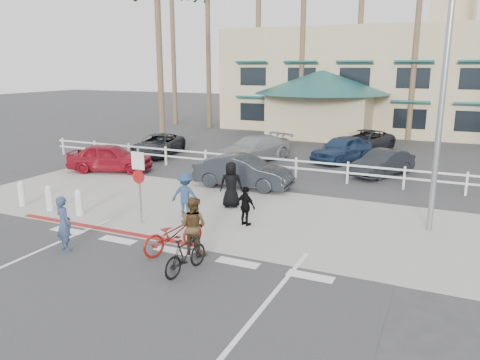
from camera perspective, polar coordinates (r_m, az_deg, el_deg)
The scene contains 34 objects.
ground at distance 13.15m, azimuth -9.44°, elevation -9.46°, with size 140.00×140.00×0.00m, color #333335.
bike_path at distance 11.71m, azimuth -15.03°, elevation -12.78°, with size 12.00×16.00×0.01m, color #333335.
sidewalk_plaza at distance 16.81m, azimuth -0.85°, elevation -4.03°, with size 22.00×7.00×0.01m, color gray.
cross_street at distance 20.35m, azimuth 4.00°, elevation -0.89°, with size 40.00×5.00×0.01m, color #333335.
parking_lot at distance 29.24m, azimuth 10.63°, elevation 3.41°, with size 50.00×16.00×0.01m, color #333335.
curb_red at distance 15.77m, azimuth -16.11°, elevation -5.80°, with size 7.00×0.25×0.02m, color maroon.
rail_fence at distance 21.92m, azimuth 7.10°, elevation 1.43°, with size 29.40×0.16×1.00m, color silver, non-canonical shape.
building at distance 41.23m, azimuth 18.38°, elevation 13.80°, with size 28.00×16.00×11.30m, color #C5B487, non-canonical shape.
sign_post at distance 15.68m, azimuth -12.15°, elevation -0.18°, with size 0.50×0.10×2.90m, color gray, non-canonical shape.
bollard_0 at distance 17.36m, azimuth -19.03°, elevation -2.61°, with size 0.26×0.26×0.95m, color silver, non-canonical shape.
bollard_1 at distance 18.33m, azimuth -22.21°, elevation -2.03°, with size 0.26×0.26×0.95m, color silver, non-canonical shape.
bollard_2 at distance 19.36m, azimuth -25.07°, elevation -1.51°, with size 0.26×0.26×0.95m, color silver, non-canonical shape.
streetlight_0 at distance 15.46m, azimuth 23.54°, elevation 10.26°, with size 0.60×2.00×9.00m, color gray, non-canonical shape.
palm_0 at distance 42.68m, azimuth -8.18°, elevation 16.81°, with size 4.00×4.00×15.00m, color #1C4B22, non-canonical shape.
palm_1 at distance 39.75m, azimuth -3.89°, elevation 15.70°, with size 4.00×4.00×13.00m, color #1C4B22, non-canonical shape.
palm_2 at distance 39.01m, azimuth 2.25°, elevation 17.97°, with size 4.00×4.00×16.00m, color #1C4B22, non-canonical shape.
palm_3 at distance 36.65m, azimuth 7.64°, elevation 16.56°, with size 4.00×4.00×14.00m, color #1C4B22, non-canonical shape.
palm_4 at distance 36.67m, azimuth 14.41°, elevation 17.05°, with size 4.00×4.00×15.00m, color #1C4B22, non-canonical shape.
palm_5 at distance 35.08m, azimuth 20.65°, elevation 15.14°, with size 4.00×4.00×13.00m, color #1C4B22, non-canonical shape.
palm_10 at distance 30.14m, azimuth -9.81°, elevation 15.21°, with size 4.00×4.00×12.00m, color #1C4B22, non-canonical shape.
bike_red at distance 13.41m, azimuth -8.14°, elevation -6.54°, with size 0.69×1.99×1.04m, color maroon.
rider_red at distance 14.17m, azimuth -20.67°, elevation -5.00°, with size 0.59×0.38×1.61m, color navy.
bike_black at distance 12.07m, azimuth -6.64°, elevation -9.06°, with size 0.45×1.60×0.96m, color black.
rider_black at distance 13.06m, azimuth -5.73°, elevation -5.59°, with size 0.81×0.63×1.66m, color #49331A.
pedestrian_a at distance 16.26m, azimuth -6.65°, elevation -1.84°, with size 1.03×0.59×1.59m, color navy.
pedestrian_child at distance 15.34m, azimuth 0.71°, elevation -3.22°, with size 0.78×0.32×1.32m, color black.
pedestrian_b at distance 17.29m, azimuth -1.09°, elevation -0.57°, with size 0.84×0.55×1.73m, color black.
car_white_sedan at distance 20.17m, azimuth 0.38°, elevation 1.04°, with size 1.48×4.25×1.40m, color black.
car_red_compact at distance 24.11m, azimuth -15.54°, elevation 2.66°, with size 1.66×4.14×1.41m, color maroon.
lot_car_0 at distance 27.96m, azimuth -9.98°, elevation 4.25°, with size 2.04×4.43×1.23m, color black.
lot_car_1 at distance 25.86m, azimuth 1.73°, elevation 3.86°, with size 1.95×4.80×1.39m, color gray.
lot_car_2 at distance 26.29m, azimuth 12.31°, elevation 3.75°, with size 1.68×4.17×1.42m, color #182C4B.
lot_car_3 at distance 23.39m, azimuth 16.99°, elevation 1.99°, with size 1.30×3.72×1.22m, color black.
lot_car_5 at distance 29.90m, azimuth 14.85°, elevation 4.65°, with size 2.13×4.61×1.28m, color black.
Camera 1 is at (6.91, -9.94, 5.15)m, focal length 35.00 mm.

